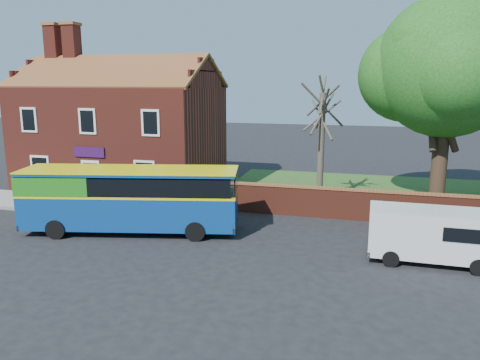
% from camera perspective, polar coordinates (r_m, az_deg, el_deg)
% --- Properties ---
extents(ground, '(120.00, 120.00, 0.00)m').
position_cam_1_polar(ground, '(19.84, -11.93, -8.58)').
color(ground, black).
rests_on(ground, ground).
extents(pavement, '(18.00, 3.50, 0.12)m').
position_cam_1_polar(pavement, '(28.03, -19.43, -2.81)').
color(pavement, gray).
rests_on(pavement, ground).
extents(kerb, '(18.00, 0.15, 0.14)m').
position_cam_1_polar(kerb, '(26.66, -21.54, -3.69)').
color(kerb, slate).
rests_on(kerb, ground).
extents(grass_strip, '(26.00, 12.00, 0.04)m').
position_cam_1_polar(grass_strip, '(30.57, 22.89, -1.96)').
color(grass_strip, '#426B28').
rests_on(grass_strip, ground).
extents(shop_building, '(12.30, 8.13, 10.50)m').
position_cam_1_polar(shop_building, '(32.26, -14.12, 5.43)').
color(shop_building, maroon).
rests_on(shop_building, ground).
extents(boundary_wall, '(22.00, 0.38, 1.60)m').
position_cam_1_polar(boundary_wall, '(24.63, 24.82, -3.42)').
color(boundary_wall, maroon).
rests_on(boundary_wall, ground).
extents(bus, '(10.08, 4.52, 2.98)m').
position_cam_1_polar(bus, '(22.13, -13.95, -1.94)').
color(bus, navy).
rests_on(bus, ground).
extents(van_near, '(4.75, 2.03, 2.08)m').
position_cam_1_polar(van_near, '(19.47, 22.49, -6.04)').
color(van_near, silver).
rests_on(van_near, ground).
extents(large_tree, '(9.27, 7.34, 11.31)m').
position_cam_1_polar(large_tree, '(27.04, 24.10, 12.06)').
color(large_tree, black).
rests_on(large_tree, ground).
extents(bare_tree, '(2.56, 3.06, 6.84)m').
position_cam_1_polar(bare_tree, '(26.55, 9.87, 4.49)').
color(bare_tree, '#4C4238').
rests_on(bare_tree, ground).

